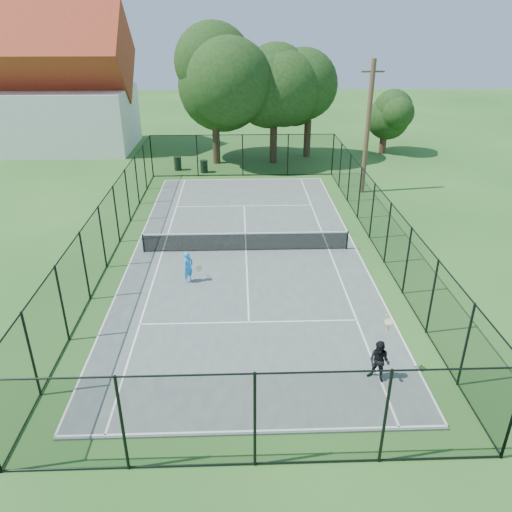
{
  "coord_description": "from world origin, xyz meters",
  "views": [
    {
      "loc": [
        -0.3,
        -22.29,
        10.52
      ],
      "look_at": [
        0.39,
        -3.0,
        1.2
      ],
      "focal_mm": 35.0,
      "sensor_mm": 36.0,
      "label": 1
    }
  ],
  "objects_px": {
    "utility_pole": "(368,128)",
    "player_blue": "(188,267)",
    "trash_bin_right": "(204,166)",
    "tennis_net": "(246,241)",
    "player_black": "(379,361)",
    "trash_bin_left": "(178,163)"
  },
  "relations": [
    {
      "from": "utility_pole",
      "to": "tennis_net",
      "type": "bearing_deg",
      "value": -130.95
    },
    {
      "from": "trash_bin_left",
      "to": "player_blue",
      "type": "bearing_deg",
      "value": -82.47
    },
    {
      "from": "tennis_net",
      "to": "player_blue",
      "type": "bearing_deg",
      "value": -129.36
    },
    {
      "from": "trash_bin_right",
      "to": "player_black",
      "type": "relative_size",
      "value": 0.43
    },
    {
      "from": "tennis_net",
      "to": "utility_pole",
      "type": "xyz_separation_m",
      "value": [
        7.81,
        9.0,
        3.61
      ]
    },
    {
      "from": "player_black",
      "to": "utility_pole",
      "type": "bearing_deg",
      "value": 78.58
    },
    {
      "from": "utility_pole",
      "to": "player_blue",
      "type": "distance_m",
      "value": 16.28
    },
    {
      "from": "trash_bin_left",
      "to": "utility_pole",
      "type": "xyz_separation_m",
      "value": [
        12.69,
        -5.65,
        3.68
      ]
    },
    {
      "from": "trash_bin_left",
      "to": "player_blue",
      "type": "distance_m",
      "value": 17.9
    },
    {
      "from": "trash_bin_right",
      "to": "player_blue",
      "type": "xyz_separation_m",
      "value": [
        0.33,
        -17.04,
        0.3
      ]
    },
    {
      "from": "trash_bin_right",
      "to": "utility_pole",
      "type": "relative_size",
      "value": 0.11
    },
    {
      "from": "trash_bin_left",
      "to": "player_blue",
      "type": "height_order",
      "value": "player_blue"
    },
    {
      "from": "tennis_net",
      "to": "player_black",
      "type": "height_order",
      "value": "player_black"
    },
    {
      "from": "utility_pole",
      "to": "player_black",
      "type": "xyz_separation_m",
      "value": [
        -3.81,
        -18.85,
        -3.42
      ]
    },
    {
      "from": "trash_bin_right",
      "to": "utility_pole",
      "type": "xyz_separation_m",
      "value": [
        10.67,
        -4.95,
        3.73
      ]
    },
    {
      "from": "trash_bin_right",
      "to": "utility_pole",
      "type": "bearing_deg",
      "value": -24.86
    },
    {
      "from": "trash_bin_right",
      "to": "player_black",
      "type": "xyz_separation_m",
      "value": [
        6.87,
        -23.79,
        0.32
      ]
    },
    {
      "from": "trash_bin_right",
      "to": "player_black",
      "type": "height_order",
      "value": "player_black"
    },
    {
      "from": "utility_pole",
      "to": "player_blue",
      "type": "relative_size",
      "value": 5.89
    },
    {
      "from": "tennis_net",
      "to": "trash_bin_right",
      "type": "height_order",
      "value": "tennis_net"
    },
    {
      "from": "trash_bin_left",
      "to": "trash_bin_right",
      "type": "height_order",
      "value": "trash_bin_left"
    },
    {
      "from": "tennis_net",
      "to": "player_black",
      "type": "bearing_deg",
      "value": -67.88
    }
  ]
}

